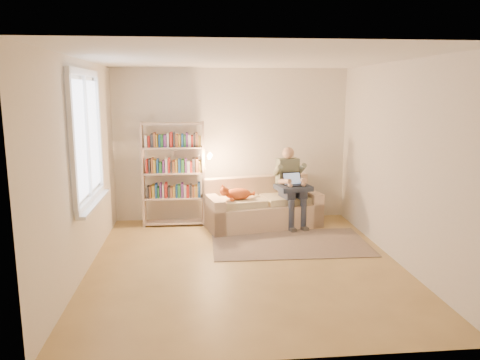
{
  "coord_description": "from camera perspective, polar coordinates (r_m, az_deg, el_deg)",
  "views": [
    {
      "loc": [
        -0.64,
        -5.77,
        2.22
      ],
      "look_at": [
        0.03,
        1.0,
        0.92
      ],
      "focal_mm": 35.0,
      "sensor_mm": 36.0,
      "label": 1
    }
  ],
  "objects": [
    {
      "name": "wall_right",
      "position": [
        6.41,
        18.74,
        1.98
      ],
      "size": [
        0.02,
        4.5,
        2.6
      ],
      "primitive_type": "cube",
      "color": "silver",
      "rests_on": "floor"
    },
    {
      "name": "floor",
      "position": [
        6.21,
        0.63,
        -10.12
      ],
      "size": [
        4.5,
        4.5,
        0.0
      ],
      "primitive_type": "plane",
      "color": "#9C7F47",
      "rests_on": "ground"
    },
    {
      "name": "rug",
      "position": [
        7.0,
        6.1,
        -7.68
      ],
      "size": [
        2.3,
        1.39,
        0.01
      ],
      "primitive_type": "cube",
      "rotation": [
        0.0,
        0.0,
        -0.02
      ],
      "color": "#826F5E",
      "rests_on": "floor"
    },
    {
      "name": "laptop",
      "position": [
        7.64,
        6.13,
        -0.27
      ],
      "size": [
        0.37,
        0.33,
        0.27
      ],
      "rotation": [
        0.0,
        0.0,
        0.21
      ],
      "color": "black",
      "rests_on": "blanket"
    },
    {
      "name": "bookshelf",
      "position": [
        7.78,
        -8.1,
        1.35
      ],
      "size": [
        1.14,
        0.32,
        1.73
      ],
      "rotation": [
        0.0,
        0.0,
        -0.01
      ],
      "color": "#C8AE97",
      "rests_on": "floor"
    },
    {
      "name": "wall_left",
      "position": [
        6.0,
        -18.71,
        1.42
      ],
      "size": [
        0.02,
        4.5,
        2.6
      ],
      "primitive_type": "cube",
      "color": "silver",
      "rests_on": "floor"
    },
    {
      "name": "cat",
      "position": [
        7.51,
        -0.25,
        -1.64
      ],
      "size": [
        0.61,
        0.31,
        0.23
      ],
      "rotation": [
        0.0,
        0.0,
        0.21
      ],
      "color": "orange",
      "rests_on": "sofa"
    },
    {
      "name": "blanket",
      "position": [
        7.65,
        6.15,
        -0.94
      ],
      "size": [
        0.61,
        0.53,
        0.08
      ],
      "primitive_type": "cube",
      "rotation": [
        0.0,
        0.0,
        0.21
      ],
      "color": "#252E41",
      "rests_on": "person"
    },
    {
      "name": "wall_front",
      "position": [
        3.69,
        4.49,
        -3.65
      ],
      "size": [
        4.0,
        0.02,
        2.6
      ],
      "primitive_type": "cube",
      "color": "silver",
      "rests_on": "floor"
    },
    {
      "name": "window",
      "position": [
        6.17,
        -17.86,
        2.42
      ],
      "size": [
        0.12,
        1.52,
        1.69
      ],
      "color": "white",
      "rests_on": "wall_left"
    },
    {
      "name": "ceiling",
      "position": [
        5.81,
        0.69,
        14.56
      ],
      "size": [
        4.0,
        4.5,
        0.02
      ],
      "primitive_type": "cube",
      "color": "white",
      "rests_on": "wall_back"
    },
    {
      "name": "sofa",
      "position": [
        7.83,
        2.64,
        -3.5
      ],
      "size": [
        1.99,
        1.2,
        0.79
      ],
      "rotation": [
        0.0,
        0.0,
        0.21
      ],
      "color": "beige",
      "rests_on": "floor"
    },
    {
      "name": "person",
      "position": [
        7.76,
        6.16,
        -0.25
      ],
      "size": [
        0.46,
        0.62,
        1.31
      ],
      "rotation": [
        0.0,
        0.0,
        0.21
      ],
      "color": "slate",
      "rests_on": "sofa"
    },
    {
      "name": "wall_back",
      "position": [
        8.09,
        -1.09,
        4.28
      ],
      "size": [
        4.0,
        0.02,
        2.6
      ],
      "primitive_type": "cube",
      "color": "silver",
      "rests_on": "floor"
    }
  ]
}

